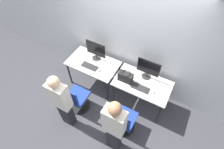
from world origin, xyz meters
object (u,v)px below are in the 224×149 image
office_chair_left (76,99)px  keyboard_right (140,88)px  office_chair_right (123,121)px  person_right (114,127)px  monitor_right (148,69)px  mouse_right (153,92)px  monitor_left (96,50)px  handbag (125,77)px  person_left (62,102)px  mouse_left (99,70)px  keyboard_left (90,66)px

office_chair_left → keyboard_right: 1.40m
office_chair_right → person_right: size_ratio=0.56×
monitor_right → office_chair_right: 1.17m
mouse_right → person_right: person_right is taller
monitor_left → handbag: (0.87, -0.26, -0.14)m
mouse_right → person_left: bearing=-143.1°
office_chair_left → mouse_right: (1.44, 0.69, 0.40)m
handbag → mouse_left: bearing=-177.3°
person_right → handbag: size_ratio=5.31×
monitor_left → keyboard_left: monitor_left is taller
office_chair_left → mouse_right: size_ratio=9.95×
monitor_right → mouse_right: bearing=-49.0°
monitor_right → person_left: bearing=-129.6°
person_right → mouse_left: bearing=132.0°
office_chair_left → office_chair_right: size_ratio=1.00×
keyboard_left → person_left: person_left is taller
office_chair_left → handbag: (0.82, 0.70, 0.50)m
keyboard_right → mouse_left: bearing=179.7°
monitor_left → mouse_right: size_ratio=5.31×
office_chair_right → office_chair_left: bearing=-178.5°
person_left → keyboard_left: bearing=94.1°
office_chair_left → monitor_right: (1.17, 1.01, 0.64)m
office_chair_right → person_right: (-0.01, -0.37, 0.50)m
person_left → mouse_right: person_left is taller
monitor_left → monitor_right: size_ratio=1.00×
office_chair_left → monitor_right: bearing=40.8°
keyboard_left → handbag: 0.87m
mouse_left → handbag: size_ratio=0.30×
keyboard_right → mouse_right: bearing=5.4°
mouse_left → person_left: size_ratio=0.06×
keyboard_left → office_chair_right: office_chair_right is taller
keyboard_left → mouse_right: size_ratio=4.16×
monitor_left → person_right: 1.75m
mouse_right → office_chair_right: size_ratio=0.10×
mouse_left → monitor_right: 1.05m
office_chair_right → handbag: 0.89m
person_left → handbag: bearing=53.5°
person_right → keyboard_left: bearing=139.0°
office_chair_left → handbag: size_ratio=2.99×
mouse_left → person_left: 1.06m
keyboard_left → mouse_left: bearing=0.6°
person_left → office_chair_right: bearing=20.0°
keyboard_left → mouse_right: (1.49, 0.02, 0.01)m
person_left → person_right: size_ratio=0.97×
monitor_left → handbag: monitor_left is taller
office_chair_right → person_right: person_right is taller
keyboard_right → office_chair_right: bearing=-94.4°
person_right → handbag: 1.08m
keyboard_right → office_chair_right: size_ratio=0.42×
monitor_left → handbag: bearing=-16.9°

